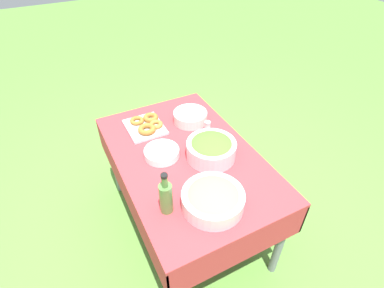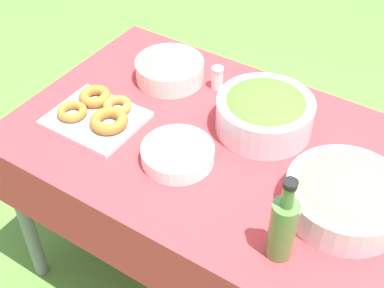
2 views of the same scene
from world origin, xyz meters
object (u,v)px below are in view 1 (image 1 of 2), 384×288
at_px(salad_bowl, 211,148).
at_px(donut_platter, 146,125).
at_px(olive_oil_bottle, 166,197).
at_px(bread_bowl, 213,198).
at_px(pasta_bowl, 190,116).
at_px(plate_stack, 162,153).

distance_m(salad_bowl, donut_platter, 0.52).
bearing_deg(olive_oil_bottle, bread_bowl, 69.59).
xyz_separation_m(donut_platter, bread_bowl, (0.79, 0.06, 0.03)).
xyz_separation_m(olive_oil_bottle, bread_bowl, (0.08, 0.22, -0.04)).
relative_size(donut_platter, olive_oil_bottle, 1.11).
relative_size(salad_bowl, pasta_bowl, 1.27).
bearing_deg(salad_bowl, olive_oil_bottle, -58.00).
distance_m(donut_platter, olive_oil_bottle, 0.73).
xyz_separation_m(pasta_bowl, donut_platter, (-0.07, -0.30, -0.02)).
relative_size(salad_bowl, olive_oil_bottle, 1.18).
bearing_deg(olive_oil_bottle, donut_platter, 167.69).
height_order(salad_bowl, olive_oil_bottle, olive_oil_bottle).
distance_m(salad_bowl, pasta_bowl, 0.40).
height_order(donut_platter, plate_stack, donut_platter).
bearing_deg(salad_bowl, plate_stack, -118.46).
relative_size(pasta_bowl, plate_stack, 1.10).
xyz_separation_m(plate_stack, bread_bowl, (0.47, 0.08, 0.03)).
bearing_deg(olive_oil_bottle, salad_bowl, 122.00).
bearing_deg(pasta_bowl, salad_bowl, -8.33).
relative_size(donut_platter, bread_bowl, 0.88).
distance_m(pasta_bowl, plate_stack, 0.41).
bearing_deg(bread_bowl, salad_bowl, 151.46).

